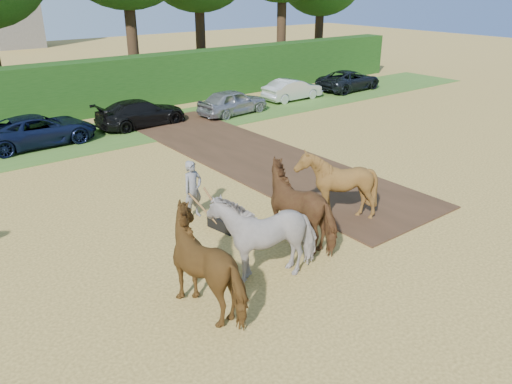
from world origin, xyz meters
TOP-DOWN VIEW (x-y plane):
  - ground at (0.00, 0.00)m, footprint 120.00×120.00m
  - earth_strip at (1.50, 7.00)m, footprint 4.50×17.00m
  - grass_verge at (0.00, 14.00)m, footprint 50.00×5.00m
  - hedgerow at (0.00, 18.50)m, footprint 46.00×1.60m
  - plough_team at (-2.96, -0.13)m, footprint 7.59×6.08m
  - parked_cars at (2.92, 14.23)m, footprint 30.62×3.08m

SIDE VIEW (x-z plane):
  - ground at x=0.00m, z-range 0.00..0.00m
  - grass_verge at x=0.00m, z-range 0.00..0.03m
  - earth_strip at x=1.50m, z-range 0.00..0.05m
  - parked_cars at x=2.92m, z-range -0.03..1.42m
  - plough_team at x=-2.96m, z-range -0.01..2.26m
  - hedgerow at x=0.00m, z-range 0.00..3.00m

